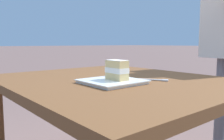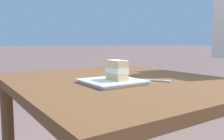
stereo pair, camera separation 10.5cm
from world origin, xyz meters
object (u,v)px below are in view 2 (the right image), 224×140
(patio_table, at_px, (117,99))
(cake_slice, at_px, (117,70))
(dessert_fork, at_px, (155,80))
(dessert_plate, at_px, (112,82))

(patio_table, height_order, cake_slice, cake_slice)
(patio_table, xyz_separation_m, dessert_fork, (-0.16, -0.10, 0.11))
(patio_table, bearing_deg, dessert_plate, 134.72)
(patio_table, bearing_deg, cake_slice, 143.73)
(cake_slice, bearing_deg, dessert_fork, -105.16)
(cake_slice, xyz_separation_m, dessert_fork, (-0.05, -0.19, -0.06))
(patio_table, xyz_separation_m, cake_slice, (-0.11, 0.08, 0.17))
(dessert_fork, bearing_deg, dessert_plate, 72.55)
(dessert_plate, xyz_separation_m, dessert_fork, (-0.06, -0.20, -0.00))
(dessert_plate, distance_m, dessert_fork, 0.21)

